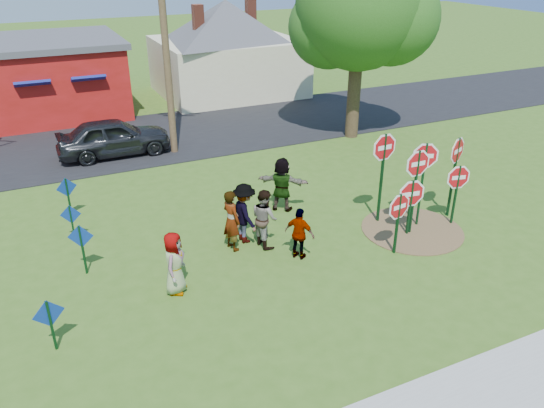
% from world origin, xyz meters
% --- Properties ---
extents(ground, '(120.00, 120.00, 0.00)m').
position_xyz_m(ground, '(0.00, 0.00, 0.00)').
color(ground, '#3A5E1B').
rests_on(ground, ground).
extents(road, '(120.00, 7.50, 0.04)m').
position_xyz_m(road, '(0.00, 11.50, 0.02)').
color(road, black).
rests_on(road, ground).
extents(dirt_patch, '(3.20, 3.20, 0.03)m').
position_xyz_m(dirt_patch, '(4.50, -1.00, 0.01)').
color(dirt_patch, brown).
rests_on(dirt_patch, ground).
extents(red_building, '(9.40, 7.69, 3.90)m').
position_xyz_m(red_building, '(-5.50, 17.99, 1.97)').
color(red_building, maroon).
rests_on(red_building, ground).
extents(cream_house, '(9.40, 9.40, 6.50)m').
position_xyz_m(cream_house, '(5.50, 18.00, 2.92)').
color(cream_house, beige).
rests_on(cream_house, ground).
extents(stop_sign_a, '(1.06, 0.19, 2.05)m').
position_xyz_m(stop_sign_a, '(3.13, -1.88, 1.38)').
color(stop_sign_a, '#0E3519').
rests_on(stop_sign_a, ground).
extents(stop_sign_b, '(1.18, 0.09, 3.16)m').
position_xyz_m(stop_sign_b, '(3.86, -0.02, 2.29)').
color(stop_sign_b, '#0E3519').
rests_on(stop_sign_b, ground).
extents(stop_sign_c, '(1.01, 0.46, 2.94)m').
position_xyz_m(stop_sign_c, '(4.86, -0.77, 2.07)').
color(stop_sign_c, '#0E3519').
rests_on(stop_sign_c, ground).
extents(stop_sign_d, '(1.08, 0.46, 2.89)m').
position_xyz_m(stop_sign_d, '(6.23, -0.67, 2.08)').
color(stop_sign_d, '#0E3519').
rests_on(stop_sign_d, ground).
extents(stop_sign_e, '(1.17, 0.17, 1.98)m').
position_xyz_m(stop_sign_e, '(4.19, -1.13, 1.28)').
color(stop_sign_e, '#0E3519').
rests_on(stop_sign_e, ground).
extents(stop_sign_f, '(1.03, 0.25, 2.16)m').
position_xyz_m(stop_sign_f, '(5.93, -1.18, 1.51)').
color(stop_sign_f, '#0E3519').
rests_on(stop_sign_f, ground).
extents(stop_sign_g, '(1.14, 0.08, 2.91)m').
position_xyz_m(stop_sign_g, '(4.31, -1.09, 2.04)').
color(stop_sign_g, '#0E3519').
rests_on(stop_sign_g, ground).
extents(blue_diamond_a, '(0.68, 0.15, 1.32)m').
position_xyz_m(blue_diamond_a, '(-6.29, -2.06, 0.82)').
color(blue_diamond_a, '#0E3519').
rests_on(blue_diamond_a, ground).
extents(blue_diamond_b, '(0.65, 0.23, 1.50)m').
position_xyz_m(blue_diamond_b, '(-5.24, 0.83, 0.94)').
color(blue_diamond_b, '#0E3519').
rests_on(blue_diamond_b, ground).
extents(blue_diamond_c, '(0.60, 0.16, 1.18)m').
position_xyz_m(blue_diamond_c, '(-5.31, 2.91, 0.73)').
color(blue_diamond_c, '#0E3519').
rests_on(blue_diamond_c, ground).
extents(blue_diamond_d, '(0.65, 0.18, 1.44)m').
position_xyz_m(blue_diamond_d, '(-5.22, 4.50, 0.90)').
color(blue_diamond_d, '#0E3519').
rests_on(blue_diamond_d, ground).
extents(person_a, '(0.92, 1.01, 1.72)m').
position_xyz_m(person_a, '(-3.22, -1.05, 0.86)').
color(person_a, '#474B8C').
rests_on(person_a, ground).
extents(person_b, '(0.61, 0.78, 1.89)m').
position_xyz_m(person_b, '(-1.10, 0.38, 0.94)').
color(person_b, '#29716F').
rests_on(person_b, ground).
extents(person_c, '(0.79, 0.96, 1.80)m').
position_xyz_m(person_c, '(-0.13, 0.18, 0.90)').
color(person_c, '#914941').
rests_on(person_c, ground).
extents(person_d, '(0.75, 1.24, 1.88)m').
position_xyz_m(person_d, '(-0.57, 0.64, 0.94)').
color(person_d, '#333338').
rests_on(person_d, ground).
extents(person_e, '(0.85, 0.98, 1.58)m').
position_xyz_m(person_e, '(0.46, -0.94, 0.79)').
color(person_e, '#563362').
rests_on(person_e, ground).
extents(person_f, '(1.70, 1.53, 1.88)m').
position_xyz_m(person_f, '(1.39, 2.09, 0.94)').
color(person_f, '#215331').
rests_on(person_f, ground).
extents(suv, '(4.70, 1.91, 1.60)m').
position_xyz_m(suv, '(-2.81, 9.83, 0.84)').
color(suv, '#2A292E').
rests_on(suv, road).
extents(utility_pole, '(2.17, 1.03, 9.44)m').
position_xyz_m(utility_pole, '(-0.41, 9.15, 4.97)').
color(utility_pole, '#4C3823').
rests_on(utility_pole, ground).
extents(leafy_tree, '(6.10, 5.57, 8.67)m').
position_xyz_m(leafy_tree, '(7.95, 7.71, 5.58)').
color(leafy_tree, '#382819').
rests_on(leafy_tree, ground).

